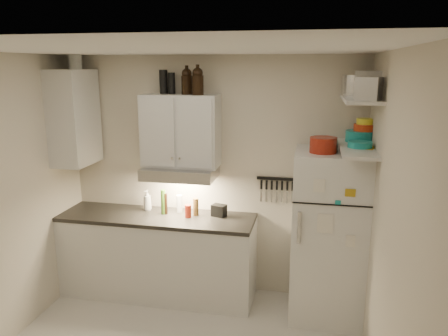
# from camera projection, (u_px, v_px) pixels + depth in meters

# --- Properties ---
(ceiling) EXTENTS (3.20, 3.00, 0.02)m
(ceiling) POSITION_uv_depth(u_px,v_px,m) (163.00, 48.00, 3.05)
(ceiling) COLOR white
(ceiling) RESTS_ON ground
(back_wall) EXTENTS (3.20, 0.02, 2.60)m
(back_wall) POSITION_uv_depth(u_px,v_px,m) (213.00, 177.00, 4.79)
(back_wall) COLOR beige
(back_wall) RESTS_ON ground
(right_wall) EXTENTS (0.02, 3.00, 2.60)m
(right_wall) POSITION_uv_depth(u_px,v_px,m) (389.00, 241.00, 3.03)
(right_wall) COLOR beige
(right_wall) RESTS_ON ground
(base_cabinet) EXTENTS (2.10, 0.60, 0.88)m
(base_cabinet) POSITION_uv_depth(u_px,v_px,m) (158.00, 257.00, 4.79)
(base_cabinet) COLOR silver
(base_cabinet) RESTS_ON floor
(countertop) EXTENTS (2.10, 0.62, 0.04)m
(countertop) POSITION_uv_depth(u_px,v_px,m) (157.00, 217.00, 4.69)
(countertop) COLOR black
(countertop) RESTS_ON base_cabinet
(upper_cabinet) EXTENTS (0.80, 0.33, 0.75)m
(upper_cabinet) POSITION_uv_depth(u_px,v_px,m) (181.00, 131.00, 4.56)
(upper_cabinet) COLOR silver
(upper_cabinet) RESTS_ON back_wall
(side_cabinet) EXTENTS (0.33, 0.55, 1.00)m
(side_cabinet) POSITION_uv_depth(u_px,v_px,m) (74.00, 118.00, 4.62)
(side_cabinet) COLOR silver
(side_cabinet) RESTS_ON left_wall
(range_hood) EXTENTS (0.76, 0.46, 0.12)m
(range_hood) POSITION_uv_depth(u_px,v_px,m) (180.00, 173.00, 4.60)
(range_hood) COLOR silver
(range_hood) RESTS_ON back_wall
(fridge) EXTENTS (0.70, 0.68, 1.70)m
(fridge) POSITION_uv_depth(u_px,v_px,m) (328.00, 236.00, 4.31)
(fridge) COLOR silver
(fridge) RESTS_ON floor
(shelf_hi) EXTENTS (0.30, 0.95, 0.03)m
(shelf_hi) POSITION_uv_depth(u_px,v_px,m) (360.00, 99.00, 3.83)
(shelf_hi) COLOR silver
(shelf_hi) RESTS_ON right_wall
(shelf_lo) EXTENTS (0.30, 0.95, 0.03)m
(shelf_lo) POSITION_uv_depth(u_px,v_px,m) (357.00, 148.00, 3.93)
(shelf_lo) COLOR silver
(shelf_lo) RESTS_ON right_wall
(knife_strip) EXTENTS (0.42, 0.02, 0.03)m
(knife_strip) POSITION_uv_depth(u_px,v_px,m) (277.00, 179.00, 4.62)
(knife_strip) COLOR black
(knife_strip) RESTS_ON back_wall
(dutch_oven) EXTENTS (0.32, 0.32, 0.14)m
(dutch_oven) POSITION_uv_depth(u_px,v_px,m) (323.00, 145.00, 4.04)
(dutch_oven) COLOR maroon
(dutch_oven) RESTS_ON fridge
(book_stack) EXTENTS (0.25, 0.28, 0.08)m
(book_stack) POSITION_uv_depth(u_px,v_px,m) (365.00, 151.00, 3.92)
(book_stack) COLOR #B99017
(book_stack) RESTS_ON fridge
(spice_jar) EXTENTS (0.08, 0.08, 0.11)m
(spice_jar) POSITION_uv_depth(u_px,v_px,m) (335.00, 145.00, 4.12)
(spice_jar) COLOR silver
(spice_jar) RESTS_ON fridge
(stock_pot) EXTENTS (0.27, 0.27, 0.19)m
(stock_pot) POSITION_uv_depth(u_px,v_px,m) (356.00, 85.00, 4.11)
(stock_pot) COLOR silver
(stock_pot) RESTS_ON shelf_hi
(tin_a) EXTENTS (0.25, 0.23, 0.23)m
(tin_a) POSITION_uv_depth(u_px,v_px,m) (368.00, 84.00, 3.79)
(tin_a) COLOR #AAAAAD
(tin_a) RESTS_ON shelf_hi
(tin_b) EXTENTS (0.24, 0.24, 0.18)m
(tin_b) POSITION_uv_depth(u_px,v_px,m) (369.00, 89.00, 3.49)
(tin_b) COLOR #AAAAAD
(tin_b) RESTS_ON shelf_hi
(bowl_teal) EXTENTS (0.27, 0.27, 0.11)m
(bowl_teal) POSITION_uv_depth(u_px,v_px,m) (360.00, 136.00, 4.18)
(bowl_teal) COLOR teal
(bowl_teal) RESTS_ON shelf_lo
(bowl_orange) EXTENTS (0.21, 0.21, 0.06)m
(bowl_orange) POSITION_uv_depth(u_px,v_px,m) (365.00, 127.00, 4.16)
(bowl_orange) COLOR red
(bowl_orange) RESTS_ON bowl_teal
(bowl_yellow) EXTENTS (0.17, 0.17, 0.05)m
(bowl_yellow) POSITION_uv_depth(u_px,v_px,m) (365.00, 121.00, 4.14)
(bowl_yellow) COLOR yellow
(bowl_yellow) RESTS_ON bowl_orange
(plates) EXTENTS (0.23, 0.23, 0.05)m
(plates) POSITION_uv_depth(u_px,v_px,m) (360.00, 145.00, 3.89)
(plates) COLOR teal
(plates) RESTS_ON shelf_lo
(growler_a) EXTENTS (0.12, 0.12, 0.27)m
(growler_a) POSITION_uv_depth(u_px,v_px,m) (187.00, 81.00, 4.43)
(growler_a) COLOR black
(growler_a) RESTS_ON upper_cabinet
(growler_b) EXTENTS (0.13, 0.13, 0.28)m
(growler_b) POSITION_uv_depth(u_px,v_px,m) (198.00, 81.00, 4.34)
(growler_b) COLOR black
(growler_b) RESTS_ON upper_cabinet
(thermos_a) EXTENTS (0.09, 0.09, 0.22)m
(thermos_a) POSITION_uv_depth(u_px,v_px,m) (172.00, 83.00, 4.51)
(thermos_a) COLOR black
(thermos_a) RESTS_ON upper_cabinet
(thermos_b) EXTENTS (0.10, 0.10, 0.25)m
(thermos_b) POSITION_uv_depth(u_px,v_px,m) (164.00, 82.00, 4.54)
(thermos_b) COLOR black
(thermos_b) RESTS_ON upper_cabinet
(side_jar) EXTENTS (0.15, 0.15, 0.18)m
(side_jar) POSITION_uv_depth(u_px,v_px,m) (75.00, 60.00, 4.51)
(side_jar) COLOR silver
(side_jar) RESTS_ON side_cabinet
(soap_bottle) EXTENTS (0.13, 0.13, 0.26)m
(soap_bottle) POSITION_uv_depth(u_px,v_px,m) (147.00, 199.00, 4.83)
(soap_bottle) COLOR silver
(soap_bottle) RESTS_ON countertop
(pepper_mill) EXTENTS (0.08, 0.08, 0.19)m
(pepper_mill) POSITION_uv_depth(u_px,v_px,m) (196.00, 207.00, 4.67)
(pepper_mill) COLOR brown
(pepper_mill) RESTS_ON countertop
(oil_bottle) EXTENTS (0.07, 0.07, 0.27)m
(oil_bottle) POSITION_uv_depth(u_px,v_px,m) (163.00, 202.00, 4.70)
(oil_bottle) COLOR #335916
(oil_bottle) RESTS_ON countertop
(vinegar_bottle) EXTENTS (0.05, 0.05, 0.23)m
(vinegar_bottle) POSITION_uv_depth(u_px,v_px,m) (165.00, 204.00, 4.71)
(vinegar_bottle) COLOR black
(vinegar_bottle) RESTS_ON countertop
(clear_bottle) EXTENTS (0.08, 0.08, 0.19)m
(clear_bottle) POSITION_uv_depth(u_px,v_px,m) (180.00, 204.00, 4.77)
(clear_bottle) COLOR silver
(clear_bottle) RESTS_ON countertop
(red_jar) EXTENTS (0.08, 0.08, 0.14)m
(red_jar) POSITION_uv_depth(u_px,v_px,m) (188.00, 211.00, 4.61)
(red_jar) COLOR maroon
(red_jar) RESTS_ON countertop
(caddy) EXTENTS (0.17, 0.14, 0.13)m
(caddy) POSITION_uv_depth(u_px,v_px,m) (219.00, 210.00, 4.65)
(caddy) COLOR black
(caddy) RESTS_ON countertop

